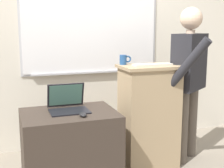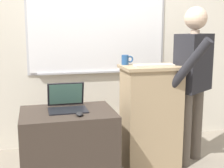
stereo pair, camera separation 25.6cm
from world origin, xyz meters
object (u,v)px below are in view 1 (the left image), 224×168
at_px(person_presenter, 189,73).
at_px(computer_mouse_by_laptop, 83,115).
at_px(coffee_mug, 124,60).
at_px(laptop, 67,102).
at_px(wireless_keyboard, 153,65).
at_px(lectern_podium, 149,116).
at_px(side_desk, 70,149).

xyz_separation_m(person_presenter, computer_mouse_by_laptop, (-1.23, -0.32, -0.25)).
bearing_deg(coffee_mug, laptop, -164.22).
bearing_deg(wireless_keyboard, computer_mouse_by_laptop, -161.92).
height_order(wireless_keyboard, computer_mouse_by_laptop, wireless_keyboard).
bearing_deg(coffee_mug, wireless_keyboard, -39.57).
relative_size(lectern_podium, laptop, 3.06).
bearing_deg(side_desk, computer_mouse_by_laptop, -64.30).
distance_m(lectern_podium, side_desk, 0.88).
height_order(laptop, coffee_mug, coffee_mug).
distance_m(person_presenter, coffee_mug, 0.72).
bearing_deg(coffee_mug, side_desk, -156.78).
distance_m(lectern_podium, person_presenter, 0.63).
xyz_separation_m(person_presenter, laptop, (-1.31, -0.05, -0.19)).
distance_m(side_desk, person_presenter, 1.45).
bearing_deg(coffee_mug, lectern_podium, -31.39).
xyz_separation_m(laptop, wireless_keyboard, (0.84, -0.01, 0.31)).
xyz_separation_m(computer_mouse_by_laptop, coffee_mug, (0.54, 0.44, 0.40)).
distance_m(wireless_keyboard, coffee_mug, 0.30).
bearing_deg(lectern_podium, person_presenter, 1.74).
bearing_deg(person_presenter, computer_mouse_by_laptop, 159.98).
xyz_separation_m(wireless_keyboard, computer_mouse_by_laptop, (-0.77, -0.25, -0.36)).
relative_size(side_desk, laptop, 2.42).
distance_m(computer_mouse_by_laptop, coffee_mug, 0.80).
height_order(lectern_podium, laptop, lectern_podium).
xyz_separation_m(lectern_podium, wireless_keyboard, (0.00, -0.05, 0.54)).
bearing_deg(laptop, person_presenter, 2.22).
relative_size(lectern_podium, computer_mouse_by_laptop, 10.56).
relative_size(computer_mouse_by_laptop, coffee_mug, 0.82).
xyz_separation_m(side_desk, computer_mouse_by_laptop, (0.08, -0.17, 0.36)).
bearing_deg(wireless_keyboard, person_presenter, 8.00).
bearing_deg(side_desk, wireless_keyboard, 5.26).
relative_size(lectern_podium, wireless_keyboard, 2.69).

